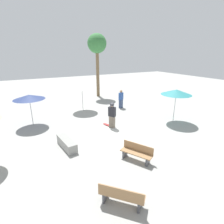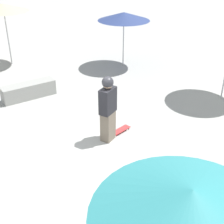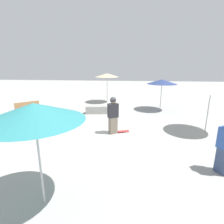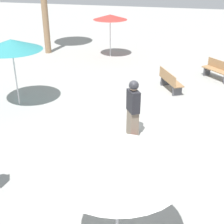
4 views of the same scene
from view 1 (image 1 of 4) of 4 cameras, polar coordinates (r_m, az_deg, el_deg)
The scene contains 11 objects.
ground_plane at distance 12.02m, azimuth 3.34°, elevation -6.31°, with size 60.00×60.00×0.00m, color #9E9E99.
skater_main at distance 12.28m, azimuth 0.02°, elevation -0.70°, with size 0.56×0.50×1.85m.
skateboard at distance 12.90m, azimuth -1.45°, elevation -4.20°, with size 0.82×0.46×0.07m.
concrete_ledge at distance 10.29m, azimuth -14.55°, elevation -9.88°, with size 1.88×0.75×0.53m.
bench_near at distance 6.67m, azimuth 3.12°, elevation -25.67°, with size 1.46×1.42×0.85m.
bench_far at distance 8.92m, azimuth 8.06°, elevation -12.98°, with size 1.62×1.15×0.85m.
shade_umbrella_navy at distance 13.67m, azimuth -25.46°, elevation 4.43°, with size 2.16×2.16×2.30m.
shade_umbrella_teal at distance 13.81m, azimuth 20.28°, elevation 6.11°, with size 2.22×2.22×2.53m.
shade_umbrella_white at distance 15.89m, azimuth -9.84°, elevation 8.29°, with size 2.19×2.19×2.47m.
palm_tree_far_back at distance 21.23m, azimuth -4.92°, elevation 20.80°, with size 2.17×2.17×7.17m.
bystander_watching at distance 16.82m, azimuth 2.94°, elevation 4.27°, with size 0.48×0.55×1.77m.
Camera 1 is at (9.28, -5.69, 5.09)m, focal length 28.00 mm.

